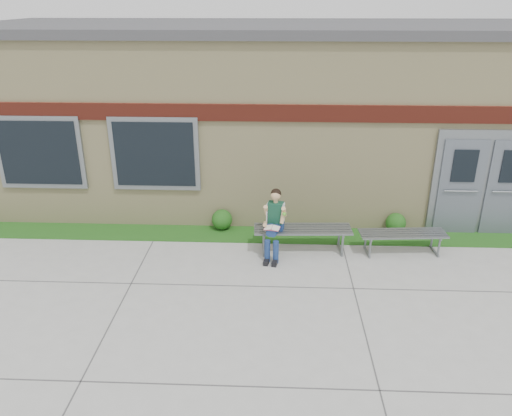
{
  "coord_description": "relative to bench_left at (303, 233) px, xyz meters",
  "views": [
    {
      "loc": [
        -0.41,
        -7.17,
        4.77
      ],
      "look_at": [
        -0.79,
        1.7,
        1.02
      ],
      "focal_mm": 35.0,
      "sensor_mm": 36.0,
      "label": 1
    }
  ],
  "objects": [
    {
      "name": "school_building",
      "position": [
        -0.14,
        4.07,
        1.71
      ],
      "size": [
        16.2,
        6.22,
        4.2
      ],
      "color": "beige",
      "rests_on": "ground"
    },
    {
      "name": "shrub_mid",
      "position": [
        -1.73,
        0.93,
        -0.15
      ],
      "size": [
        0.45,
        0.45,
        0.45
      ],
      "primitive_type": "sphere",
      "color": "#215015",
      "rests_on": "grass_strip"
    },
    {
      "name": "ground",
      "position": [
        -0.14,
        -1.92,
        -0.39
      ],
      "size": [
        80.0,
        80.0,
        0.0
      ],
      "primitive_type": "plane",
      "color": "#9E9E99",
      "rests_on": "ground"
    },
    {
      "name": "bench_left",
      "position": [
        0.0,
        0.0,
        0.0
      ],
      "size": [
        1.97,
        0.63,
        0.51
      ],
      "rotation": [
        0.0,
        0.0,
        0.04
      ],
      "color": "slate",
      "rests_on": "ground"
    },
    {
      "name": "shrub_east",
      "position": [
        2.08,
        0.93,
        -0.15
      ],
      "size": [
        0.43,
        0.43,
        0.43
      ],
      "primitive_type": "sphere",
      "color": "#215015",
      "rests_on": "grass_strip"
    },
    {
      "name": "girl",
      "position": [
        -0.57,
        -0.2,
        0.34
      ],
      "size": [
        0.47,
        0.81,
        1.37
      ],
      "rotation": [
        0.0,
        0.0,
        -0.19
      ],
      "color": "navy",
      "rests_on": "ground"
    },
    {
      "name": "grass_strip",
      "position": [
        -0.14,
        0.68,
        -0.38
      ],
      "size": [
        16.0,
        0.8,
        0.02
      ],
      "primitive_type": "cube",
      "color": "#215015",
      "rests_on": "ground"
    },
    {
      "name": "bench_right",
      "position": [
        2.0,
        0.0,
        -0.05
      ],
      "size": [
        1.75,
        0.6,
        0.45
      ],
      "rotation": [
        0.0,
        0.0,
        0.07
      ],
      "color": "slate",
      "rests_on": "ground"
    }
  ]
}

